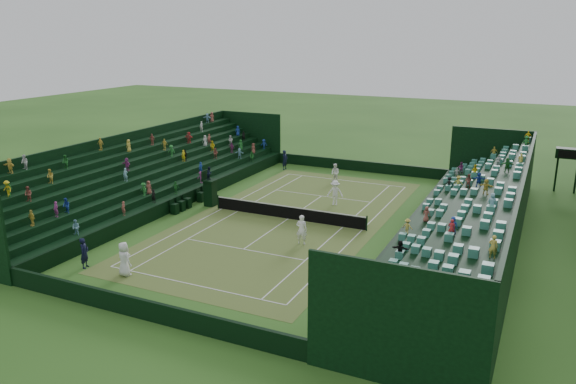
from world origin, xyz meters
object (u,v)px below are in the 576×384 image
object	(u,v)px
umpire_chair	(210,189)
player_far_west	(335,173)
player_near_east	(302,230)
tennis_net	(288,212)
player_near_west	(124,259)
player_far_east	(335,193)

from	to	relation	value
umpire_chair	player_far_west	size ratio (longest dim) A/B	1.85
player_near_east	player_far_west	world-z (taller)	player_near_east
tennis_net	player_near_east	world-z (taller)	player_near_east
player_near_west	player_far_west	distance (m)	23.75
tennis_net	player_near_west	xyz separation A→B (m)	(-3.95, -12.45, 0.43)
tennis_net	player_near_west	size ratio (longest dim) A/B	6.09
player_far_east	player_far_west	bearing A→B (deg)	97.14
player_far_west	player_near_west	bearing A→B (deg)	-78.21
umpire_chair	player_far_east	bearing A→B (deg)	26.27
player_near_east	player_far_west	distance (m)	15.52
player_near_west	player_near_east	bearing A→B (deg)	-112.62
player_near_west	player_far_east	size ratio (longest dim) A/B	0.99
player_near_west	player_near_east	size ratio (longest dim) A/B	1.00
player_far_west	tennis_net	bearing A→B (deg)	-67.03
umpire_chair	player_near_east	world-z (taller)	umpire_chair
umpire_chair	player_near_west	size ratio (longest dim) A/B	1.59
tennis_net	player_near_west	bearing A→B (deg)	-107.61
player_far_west	player_far_east	size ratio (longest dim) A/B	0.86
umpire_chair	player_near_west	world-z (taller)	umpire_chair
player_near_west	player_far_west	bearing A→B (deg)	-81.73
umpire_chair	player_near_west	bearing A→B (deg)	-77.78
player_near_east	player_far_west	size ratio (longest dim) A/B	1.16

